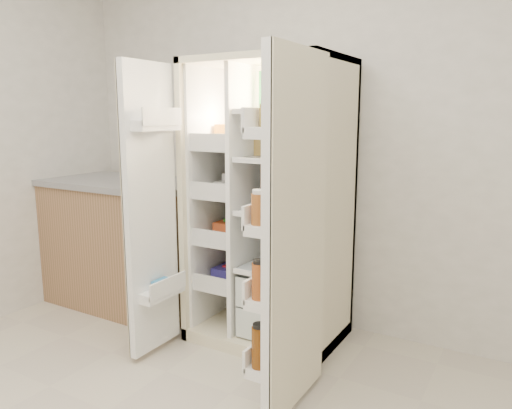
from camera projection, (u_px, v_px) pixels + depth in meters
The scene contains 5 objects.
wall_back at pixel (319, 131), 3.27m from camera, with size 4.00×0.02×2.70m, color white.
refrigerator at pixel (275, 226), 3.16m from camera, with size 0.92×0.70×1.80m.
freezer_door at pixel (151, 212), 2.88m from camera, with size 0.15×0.40×1.72m.
fridge_door at pixel (292, 240), 2.32m from camera, with size 0.17×0.58×1.72m.
kitchen_counter at pixel (127, 242), 3.75m from camera, with size 1.34×0.72×0.98m.
Camera 1 is at (1.31, -1.07, 1.45)m, focal length 34.00 mm.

